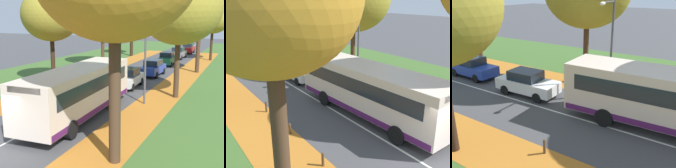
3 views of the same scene
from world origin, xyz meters
TOP-DOWN VIEW (x-y plane):
  - leaf_litter_left at (-4.60, 14.00)m, footprint 2.80×60.00m
  - grass_verge_right at (9.20, 20.00)m, footprint 12.00×90.00m
  - leaf_litter_right at (4.60, 14.00)m, footprint 2.80×60.00m
  - road_centre_line at (0.00, 20.00)m, footprint 0.12×80.00m
  - bollard_fifth at (-3.53, 10.04)m, footprint 0.12×0.12m
  - streetlamp_right at (3.67, 10.45)m, footprint 1.89×0.28m
  - bus at (1.32, 6.11)m, footprint 2.93×10.48m
  - car_white_lead at (1.12, 14.96)m, footprint 1.89×4.26m
  - car_blue_following at (1.55, 20.94)m, footprint 1.87×4.24m

SIDE VIEW (x-z plane):
  - road_centre_line at x=0.00m, z-range 0.00..0.01m
  - grass_verge_right at x=9.20m, z-range 0.00..0.01m
  - leaf_litter_left at x=-4.60m, z-range 0.01..0.01m
  - leaf_litter_right at x=4.60m, z-range 0.01..0.01m
  - bollard_fifth at x=-3.53m, z-range 0.00..0.68m
  - car_white_lead at x=1.12m, z-range 0.00..1.62m
  - car_blue_following at x=1.55m, z-range 0.00..1.62m
  - bus at x=1.32m, z-range 0.21..3.19m
  - streetlamp_right at x=3.67m, z-range 0.74..6.74m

